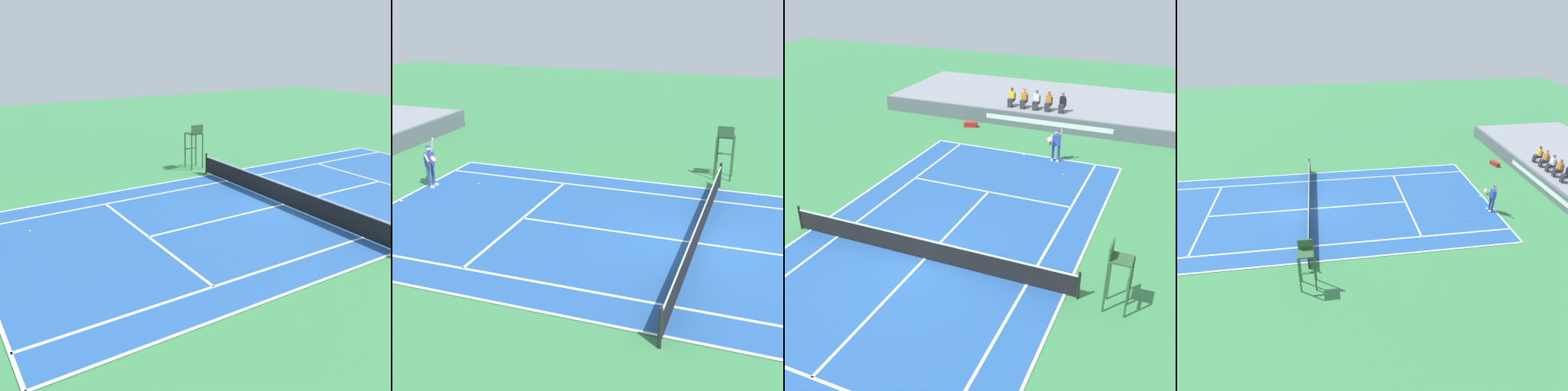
{
  "view_description": "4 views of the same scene",
  "coord_description": "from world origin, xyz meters",
  "views": [
    {
      "loc": [
        -13.46,
        12.89,
        6.6
      ],
      "look_at": [
        0.57,
        4.06,
        1.0
      ],
      "focal_mm": 41.73,
      "sensor_mm": 36.0,
      "label": 1
    },
    {
      "loc": [
        -16.5,
        -1.96,
        7.77
      ],
      "look_at": [
        0.57,
        4.06,
        1.0
      ],
      "focal_mm": 49.84,
      "sensor_mm": 36.0,
      "label": 2
    },
    {
      "loc": [
        8.3,
        -13.78,
        10.69
      ],
      "look_at": [
        0.57,
        4.06,
        1.0
      ],
      "focal_mm": 45.68,
      "sensor_mm": 36.0,
      "label": 3
    },
    {
      "loc": [
        20.41,
        1.09,
        11.99
      ],
      "look_at": [
        0.57,
        4.06,
        1.0
      ],
      "focal_mm": 32.77,
      "sensor_mm": 36.0,
      "label": 4
    }
  ],
  "objects": [
    {
      "name": "net",
      "position": [
        0.0,
        0.0,
        0.52
      ],
      "size": [
        11.98,
        0.1,
        1.07
      ],
      "color": "black",
      "rests_on": "ground"
    },
    {
      "name": "tennis_ball",
      "position": [
        2.79,
        9.87,
        0.03
      ],
      "size": [
        0.07,
        0.07,
        0.07
      ],
      "primitive_type": "sphere",
      "color": "#D1E533",
      "rests_on": "ground"
    },
    {
      "name": "court",
      "position": [
        0.0,
        0.0,
        0.01
      ],
      "size": [
        11.08,
        23.88,
        0.03
      ],
      "color": "#235193",
      "rests_on": "ground"
    },
    {
      "name": "ground_plane",
      "position": [
        0.0,
        0.0,
        0.0
      ],
      "size": [
        80.0,
        80.0,
        0.0
      ],
      "primitive_type": "plane",
      "color": "#387F47"
    },
    {
      "name": "umpire_chair",
      "position": [
        7.13,
        0.0,
        1.56
      ],
      "size": [
        0.77,
        0.77,
        2.44
      ],
      "color": "#2D562D",
      "rests_on": "ground"
    }
  ]
}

